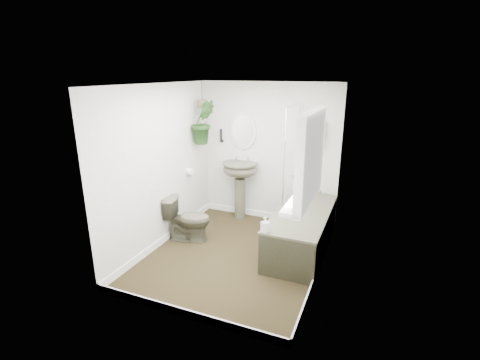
% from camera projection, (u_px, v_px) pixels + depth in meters
% --- Properties ---
extents(floor, '(2.30, 2.80, 0.02)m').
position_uv_depth(floor, '(236.00, 255.00, 4.85)').
color(floor, black).
rests_on(floor, ground).
extents(ceiling, '(2.30, 2.80, 0.02)m').
position_uv_depth(ceiling, '(235.00, 83.00, 4.16)').
color(ceiling, white).
rests_on(ceiling, ground).
extents(wall_back, '(2.30, 0.02, 2.30)m').
position_uv_depth(wall_back, '(269.00, 153.00, 5.75)').
color(wall_back, silver).
rests_on(wall_back, ground).
extents(wall_front, '(2.30, 0.02, 2.30)m').
position_uv_depth(wall_front, '(177.00, 216.00, 3.26)').
color(wall_front, silver).
rests_on(wall_front, ground).
extents(wall_left, '(0.02, 2.80, 2.30)m').
position_uv_depth(wall_left, '(161.00, 167.00, 4.93)').
color(wall_left, silver).
rests_on(wall_left, ground).
extents(wall_right, '(0.02, 2.80, 2.30)m').
position_uv_depth(wall_right, '(326.00, 187.00, 4.08)').
color(wall_right, silver).
rests_on(wall_right, ground).
extents(skirting, '(2.30, 2.80, 0.10)m').
position_uv_depth(skirting, '(236.00, 251.00, 4.84)').
color(skirting, white).
rests_on(skirting, floor).
extents(bathtub, '(0.72, 1.72, 0.58)m').
position_uv_depth(bathtub, '(302.00, 231.00, 4.91)').
color(bathtub, '#4C4A38').
rests_on(bathtub, floor).
extents(bath_screen, '(0.04, 0.72, 1.40)m').
position_uv_depth(bath_screen, '(291.00, 153.00, 5.17)').
color(bath_screen, silver).
rests_on(bath_screen, bathtub).
extents(shower_box, '(0.20, 0.10, 0.35)m').
position_uv_depth(shower_box, '(318.00, 133.00, 5.28)').
color(shower_box, white).
rests_on(shower_box, wall_back).
extents(oval_mirror, '(0.46, 0.03, 0.62)m').
position_uv_depth(oval_mirror, '(243.00, 131.00, 5.77)').
color(oval_mirror, beige).
rests_on(oval_mirror, wall_back).
extents(wall_sconce, '(0.04, 0.04, 0.22)m').
position_uv_depth(wall_sconce, '(221.00, 135.00, 5.94)').
color(wall_sconce, black).
rests_on(wall_sconce, wall_back).
extents(toilet_roll_holder, '(0.11, 0.11, 0.11)m').
position_uv_depth(toilet_roll_holder, '(190.00, 172.00, 5.60)').
color(toilet_roll_holder, white).
rests_on(toilet_roll_holder, wall_left).
extents(window_recess, '(0.08, 1.00, 0.90)m').
position_uv_depth(window_recess, '(311.00, 158.00, 3.34)').
color(window_recess, white).
rests_on(window_recess, wall_right).
extents(window_sill, '(0.18, 1.00, 0.04)m').
position_uv_depth(window_sill, '(301.00, 198.00, 3.49)').
color(window_sill, white).
rests_on(window_sill, wall_right).
extents(window_blinds, '(0.01, 0.86, 0.76)m').
position_uv_depth(window_blinds, '(306.00, 158.00, 3.36)').
color(window_blinds, white).
rests_on(window_blinds, wall_right).
extents(toilet, '(0.74, 0.53, 0.67)m').
position_uv_depth(toilet, '(188.00, 219.00, 5.20)').
color(toilet, '#4C4A38').
rests_on(toilet, floor).
extents(pedestal_sink, '(0.61, 0.53, 1.00)m').
position_uv_depth(pedestal_sink, '(240.00, 190.00, 5.96)').
color(pedestal_sink, '#4C4A38').
rests_on(pedestal_sink, floor).
extents(sill_plant, '(0.28, 0.25, 0.26)m').
position_uv_depth(sill_plant, '(302.00, 180.00, 3.56)').
color(sill_plant, black).
rests_on(sill_plant, window_sill).
extents(hanging_plant, '(0.49, 0.49, 0.70)m').
position_uv_depth(hanging_plant, '(203.00, 122.00, 5.54)').
color(hanging_plant, black).
rests_on(hanging_plant, ceiling).
extents(soap_bottle, '(0.11, 0.11, 0.19)m').
position_uv_depth(soap_bottle, '(265.00, 224.00, 4.21)').
color(soap_bottle, black).
rests_on(soap_bottle, bathtub).
extents(hanging_pot, '(0.16, 0.16, 0.12)m').
position_uv_depth(hanging_pot, '(202.00, 104.00, 5.46)').
color(hanging_pot, brown).
rests_on(hanging_pot, ceiling).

